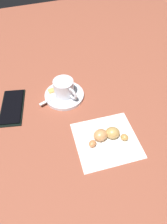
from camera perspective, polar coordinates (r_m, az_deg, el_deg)
The scene contains 8 objects.
ground_plane at distance 0.61m, azimuth -1.06°, elevation -1.98°, with size 1.80×1.80×0.00m, color brown.
saucer at distance 0.67m, azimuth -5.53°, elevation 4.82°, with size 0.13×0.13×0.01m, color silver.
espresso_cup at distance 0.65m, azimuth -5.63°, elevation 6.88°, with size 0.09×0.07×0.06m.
teaspoon at distance 0.67m, azimuth -5.83°, elevation 5.75°, with size 0.06×0.13×0.01m.
sugar_packet at distance 0.68m, azimuth -7.37°, elevation 6.62°, with size 0.07×0.02×0.01m, color tan.
napkin at distance 0.57m, azimuth 6.60°, elevation -8.03°, with size 0.16×0.17×0.00m, color white.
croissant at distance 0.55m, azimuth 6.71°, elevation -6.57°, with size 0.06×0.12×0.03m.
cell_phone at distance 0.68m, azimuth -19.85°, elevation 1.43°, with size 0.17×0.10×0.01m.
Camera 1 is at (-0.36, 0.12, 0.48)m, focal length 31.75 mm.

